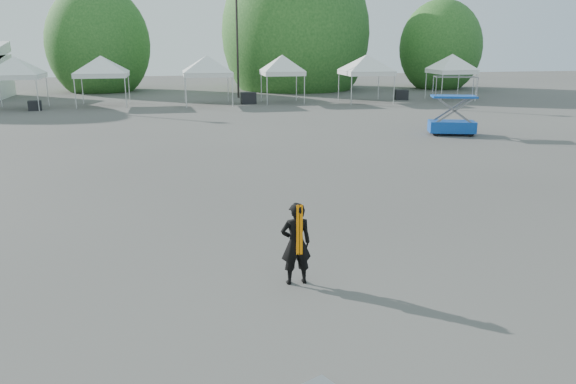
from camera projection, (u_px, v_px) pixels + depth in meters
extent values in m
plane|color=#474442|center=(267.00, 242.00, 12.57)|extent=(120.00, 120.00, 0.00)
cylinder|color=black|center=(237.00, 34.00, 42.14)|extent=(0.16, 0.16, 9.50)
cylinder|color=#382314|center=(101.00, 78.00, 48.57)|extent=(0.36, 0.36, 2.27)
ellipsoid|color=#1D4E1A|center=(98.00, 44.00, 47.83)|extent=(4.16, 4.16, 4.78)
cylinder|color=#382314|center=(295.00, 73.00, 50.79)|extent=(0.36, 0.36, 2.80)
ellipsoid|color=#1D4E1A|center=(296.00, 34.00, 49.88)|extent=(5.12, 5.12, 5.89)
cylinder|color=#382314|center=(438.00, 77.00, 51.46)|extent=(0.36, 0.36, 2.10)
ellipsoid|color=#1D4E1A|center=(440.00, 47.00, 50.78)|extent=(3.84, 3.84, 4.42)
cylinder|color=silver|center=(38.00, 95.00, 35.18)|extent=(0.06, 0.06, 2.00)
cylinder|color=silver|center=(0.00, 92.00, 37.42)|extent=(0.06, 0.06, 2.00)
cylinder|color=silver|center=(47.00, 91.00, 37.98)|extent=(0.06, 0.06, 2.00)
cube|color=white|center=(16.00, 76.00, 36.01)|extent=(3.16, 3.16, 0.30)
pyramid|color=white|center=(14.00, 56.00, 35.68)|extent=(4.47, 4.47, 1.10)
cylinder|color=silver|center=(75.00, 93.00, 36.14)|extent=(0.06, 0.06, 2.00)
cylinder|color=silver|center=(126.00, 93.00, 36.74)|extent=(0.06, 0.06, 2.00)
cylinder|color=silver|center=(82.00, 89.00, 39.11)|extent=(0.06, 0.06, 2.00)
cylinder|color=silver|center=(129.00, 89.00, 39.71)|extent=(0.06, 0.06, 2.00)
cube|color=white|center=(102.00, 75.00, 37.64)|extent=(3.35, 3.35, 0.30)
pyramid|color=white|center=(100.00, 55.00, 37.31)|extent=(4.74, 4.74, 1.10)
cylinder|color=silver|center=(186.00, 92.00, 36.84)|extent=(0.06, 0.06, 2.00)
cylinder|color=silver|center=(232.00, 92.00, 37.42)|extent=(0.06, 0.06, 2.00)
cylinder|color=silver|center=(185.00, 88.00, 39.73)|extent=(0.06, 0.06, 2.00)
cylinder|color=silver|center=(228.00, 88.00, 40.32)|extent=(0.06, 0.06, 2.00)
cube|color=white|center=(207.00, 74.00, 38.29)|extent=(3.26, 3.26, 0.30)
pyramid|color=white|center=(207.00, 55.00, 37.96)|extent=(4.61, 4.61, 1.10)
cylinder|color=silver|center=(267.00, 90.00, 38.24)|extent=(0.06, 0.06, 2.00)
cylinder|color=silver|center=(304.00, 90.00, 38.74)|extent=(0.06, 0.06, 2.00)
cylinder|color=silver|center=(261.00, 87.00, 40.71)|extent=(0.06, 0.06, 2.00)
cylinder|color=silver|center=(296.00, 87.00, 41.21)|extent=(0.06, 0.06, 2.00)
cube|color=white|center=(282.00, 73.00, 39.44)|extent=(2.82, 2.82, 0.30)
pyramid|color=white|center=(282.00, 55.00, 39.11)|extent=(3.98, 3.98, 1.10)
cylinder|color=silver|center=(351.00, 90.00, 38.35)|extent=(0.06, 0.06, 2.00)
cylinder|color=silver|center=(394.00, 90.00, 38.94)|extent=(0.06, 0.06, 2.00)
cylinder|color=silver|center=(339.00, 87.00, 41.28)|extent=(0.06, 0.06, 2.00)
cylinder|color=silver|center=(378.00, 86.00, 41.86)|extent=(0.06, 0.06, 2.00)
cube|color=white|center=(366.00, 73.00, 39.82)|extent=(3.29, 3.29, 0.30)
pyramid|color=white|center=(367.00, 55.00, 39.49)|extent=(4.65, 4.65, 1.10)
cylinder|color=silver|center=(442.00, 88.00, 40.13)|extent=(0.06, 0.06, 2.00)
cylinder|color=silver|center=(476.00, 87.00, 40.64)|extent=(0.06, 0.06, 2.00)
cylinder|color=silver|center=(426.00, 85.00, 42.67)|extent=(0.06, 0.06, 2.00)
cylinder|color=silver|center=(458.00, 85.00, 43.18)|extent=(0.06, 0.06, 2.00)
cube|color=white|center=(451.00, 71.00, 41.37)|extent=(2.88, 2.88, 0.30)
pyramid|color=white|center=(453.00, 54.00, 41.04)|extent=(4.08, 4.08, 1.10)
imported|color=black|center=(296.00, 243.00, 10.29)|extent=(0.58, 0.39, 1.57)
cube|color=orange|center=(298.00, 230.00, 10.06)|extent=(0.13, 0.02, 0.94)
cube|color=#0B2A95|center=(452.00, 127.00, 26.52)|extent=(2.33, 1.62, 0.53)
cube|color=#0B2A95|center=(454.00, 97.00, 26.15)|extent=(2.23, 1.55, 0.09)
cylinder|color=black|center=(436.00, 133.00, 26.24)|extent=(0.34, 0.22, 0.32)
cylinder|color=black|center=(471.00, 133.00, 26.09)|extent=(0.34, 0.22, 0.32)
cylinder|color=black|center=(433.00, 130.00, 27.08)|extent=(0.34, 0.22, 0.32)
cylinder|color=black|center=(467.00, 130.00, 26.94)|extent=(0.34, 0.22, 0.32)
cube|color=black|center=(35.00, 106.00, 35.63)|extent=(0.87, 0.72, 0.61)
cube|color=black|center=(248.00, 98.00, 39.26)|extent=(1.03, 0.81, 0.79)
cube|color=black|center=(401.00, 95.00, 41.84)|extent=(1.07, 0.91, 0.73)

